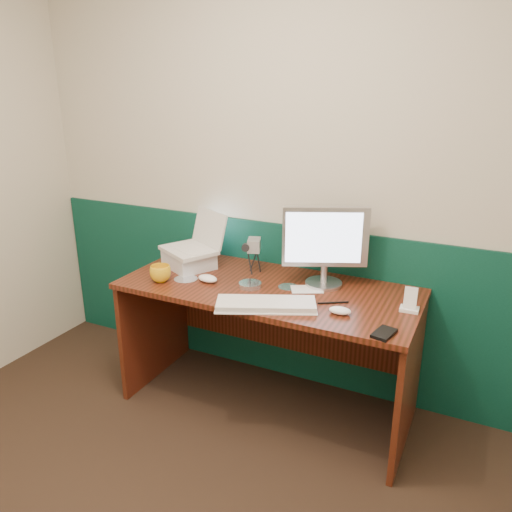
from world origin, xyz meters
The scene contains 19 objects.
back_wall centered at (0.00, 1.75, 1.25)m, with size 3.50×0.04×2.50m, color beige.
wainscot centered at (0.00, 1.74, 0.50)m, with size 3.48×0.02×1.00m, color #073428.
desk centered at (0.01, 1.38, 0.38)m, with size 1.60×0.70×0.75m, color #331609.
laptop_riser centered at (-0.54, 1.45, 0.80)m, with size 0.27×0.23×0.09m, color silver.
laptop centered at (-0.54, 1.45, 0.98)m, with size 0.31×0.24×0.26m, color silver, non-canonical shape.
monitor centered at (0.27, 1.53, 0.98)m, with size 0.45×0.13×0.45m, color silver, non-canonical shape.
keyboard centered at (0.11, 1.13, 0.76)m, with size 0.48×0.16×0.03m, color white.
mouse_right centered at (0.46, 1.22, 0.77)m, with size 0.11×0.06×0.04m, color white.
mouse_left centered at (-0.32, 1.29, 0.77)m, with size 0.12×0.07×0.04m, color white.
mug centered at (-0.56, 1.19, 0.80)m, with size 0.12×0.12×0.09m, color yellow.
camcorder centered at (-0.15, 1.54, 0.85)m, with size 0.09×0.13×0.20m, color #B1B2B6, non-canonical shape.
cd_spindle centered at (-0.08, 1.33, 0.76)m, with size 0.12×0.12×0.03m, color silver.
cd_loose_a centered at (-0.45, 1.28, 0.75)m, with size 0.13×0.13×0.00m, color silver.
cd_loose_b centered at (0.11, 1.42, 0.75)m, with size 0.11×0.11×0.00m, color silver.
pen centered at (0.39, 1.32, 0.75)m, with size 0.01×0.01×0.16m, color black.
papers centered at (0.21, 1.43, 0.75)m, with size 0.16×0.11×0.00m, color silver.
dock centered at (0.75, 1.40, 0.76)m, with size 0.09×0.07×0.02m, color white.
music_player centered at (0.75, 1.40, 0.82)m, with size 0.06×0.01×0.10m, color white.
pda centered at (0.69, 1.10, 0.76)m, with size 0.07×0.13×0.01m, color black.
Camera 1 is at (1.04, -0.89, 1.78)m, focal length 35.00 mm.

